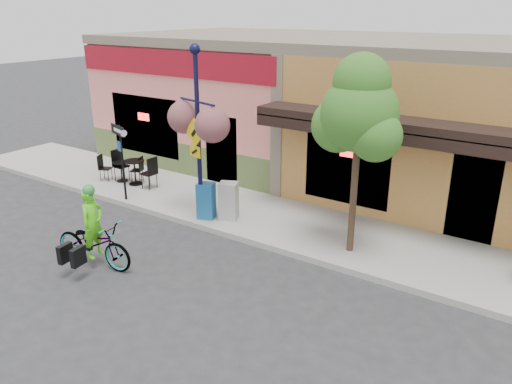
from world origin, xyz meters
TOP-DOWN VIEW (x-y plane):
  - ground at (0.00, 0.00)m, footprint 90.00×90.00m
  - sidewalk at (0.00, 2.00)m, footprint 24.00×3.00m
  - curb at (0.00, 0.55)m, footprint 24.00×0.12m
  - building at (0.00, 7.50)m, footprint 18.20×8.20m
  - bicycle at (-2.21, -2.23)m, footprint 2.07×0.98m
  - cyclist_rider at (-2.16, -2.23)m, footprint 0.45×0.61m
  - lamp_post at (-1.71, 0.84)m, footprint 1.52×0.93m
  - one_way_sign at (-4.44, 0.70)m, footprint 0.86×0.44m
  - cafe_set_left at (-5.77, 1.74)m, footprint 1.58×1.22m
  - cafe_set_right at (-5.19, 1.79)m, footprint 1.72×0.90m
  - newspaper_box_blue at (-1.64, 0.96)m, footprint 0.54×0.51m
  - newspaper_box_grey at (-1.11, 1.24)m, footprint 0.59×0.57m
  - street_tree at (2.29, 1.33)m, footprint 1.81×1.81m

SIDE VIEW (x-z plane):
  - ground at x=0.00m, z-range 0.00..0.00m
  - sidewalk at x=0.00m, z-range 0.00..0.15m
  - curb at x=0.00m, z-range 0.00..0.15m
  - bicycle at x=-2.21m, z-range 0.00..1.05m
  - cafe_set_left at x=-5.77m, z-range 0.15..1.00m
  - newspaper_box_blue at x=-1.64m, z-range 0.15..1.11m
  - newspaper_box_grey at x=-1.11m, z-range 0.15..1.14m
  - cafe_set_right at x=-5.19m, z-range 0.15..1.17m
  - cyclist_rider at x=-2.16m, z-range 0.00..1.55m
  - one_way_sign at x=-4.44m, z-range 0.15..2.34m
  - building at x=0.00m, z-range 0.00..4.50m
  - lamp_post at x=-1.71m, z-range 0.15..4.61m
  - street_tree at x=2.29m, z-range 0.15..4.62m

